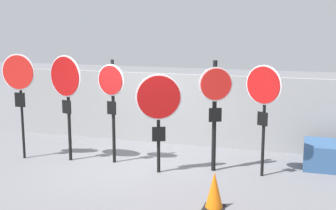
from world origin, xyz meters
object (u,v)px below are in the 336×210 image
object	(u,v)px
stop_sign_0	(19,80)
storage_crate	(329,155)
stop_sign_1	(66,86)
stop_sign_5	(264,95)
traffic_cone_0	(214,190)
stop_sign_4	(215,100)
stop_sign_2	(112,92)
stop_sign_3	(159,104)

from	to	relation	value
stop_sign_0	storage_crate	size ratio (longest dim) A/B	2.26
storage_crate	stop_sign_1	bearing A→B (deg)	-167.93
stop_sign_5	traffic_cone_0	size ratio (longest dim) A/B	3.55
stop_sign_4	traffic_cone_0	world-z (taller)	stop_sign_4
stop_sign_2	storage_crate	world-z (taller)	stop_sign_2
stop_sign_1	stop_sign_5	xyz separation A→B (m)	(4.21, 0.19, -0.03)
stop_sign_1	stop_sign_3	world-z (taller)	stop_sign_1
stop_sign_0	stop_sign_3	distance (m)	3.27
stop_sign_1	stop_sign_5	distance (m)	4.21
stop_sign_2	stop_sign_3	world-z (taller)	stop_sign_2
traffic_cone_0	stop_sign_4	bearing A→B (deg)	101.69
stop_sign_3	traffic_cone_0	distance (m)	2.33
traffic_cone_0	stop_sign_1	bearing A→B (deg)	155.39
stop_sign_4	stop_sign_5	distance (m)	0.98
stop_sign_2	traffic_cone_0	xyz separation A→B (m)	(2.63, -1.81, -1.25)
stop_sign_0	stop_sign_1	xyz separation A→B (m)	(1.06, 0.17, -0.09)
stop_sign_3	stop_sign_5	xyz separation A→B (m)	(2.02, 0.41, 0.22)
stop_sign_0	storage_crate	xyz separation A→B (m)	(6.59, 1.35, -1.51)
stop_sign_4	stop_sign_2	bearing A→B (deg)	155.18
stop_sign_1	stop_sign_5	size ratio (longest dim) A/B	1.05
traffic_cone_0	storage_crate	size ratio (longest dim) A/B	0.60
stop_sign_0	stop_sign_1	world-z (taller)	stop_sign_0
stop_sign_1	stop_sign_4	size ratio (longest dim) A/B	1.02
stop_sign_1	stop_sign_2	world-z (taller)	stop_sign_1
stop_sign_3	traffic_cone_0	size ratio (longest dim) A/B	3.24
stop_sign_0	stop_sign_2	world-z (taller)	stop_sign_0
stop_sign_0	traffic_cone_0	distance (m)	5.14
stop_sign_0	storage_crate	distance (m)	6.90
stop_sign_0	stop_sign_4	xyz separation A→B (m)	(4.30, 0.41, -0.28)
stop_sign_0	stop_sign_4	size ratio (longest dim) A/B	1.03
stop_sign_2	stop_sign_5	distance (m)	3.20
storage_crate	stop_sign_5	bearing A→B (deg)	-143.16
stop_sign_2	storage_crate	size ratio (longest dim) A/B	2.16
stop_sign_5	traffic_cone_0	world-z (taller)	stop_sign_5
stop_sign_0	stop_sign_5	bearing A→B (deg)	1.63
stop_sign_0	traffic_cone_0	bearing A→B (deg)	-19.94
stop_sign_3	stop_sign_4	size ratio (longest dim) A/B	0.89
stop_sign_5	storage_crate	bearing A→B (deg)	61.96
stop_sign_3	traffic_cone_0	xyz separation A→B (m)	(1.45, -1.45, -1.12)
stop_sign_0	stop_sign_3	size ratio (longest dim) A/B	1.16
stop_sign_1	storage_crate	xyz separation A→B (m)	(5.53, 1.18, -1.42)
stop_sign_0	stop_sign_2	bearing A→B (deg)	6.39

